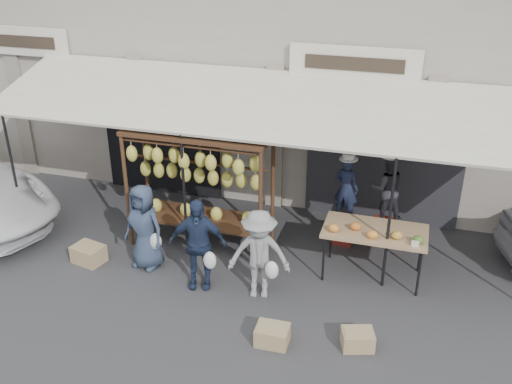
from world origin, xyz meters
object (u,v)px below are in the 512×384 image
customer_left (144,227)px  crate_near_b (358,339)px  crate_far (89,254)px  produce_table (375,233)px  customer_mid (198,244)px  banana_rack (198,168)px  crate_near_a (272,335)px  vendor_right (387,188)px  customer_right (259,255)px  vendor_left (346,189)px

customer_left → crate_near_b: size_ratio=3.46×
customer_left → crate_far: (-1.05, -0.19, -0.61)m
produce_table → customer_mid: size_ratio=1.07×
banana_rack → customer_left: 1.38m
produce_table → crate_near_b: 1.97m
banana_rack → crate_near_a: 3.33m
vendor_right → customer_right: (-1.75, -2.24, -0.37)m
produce_table → customer_mid: customer_mid is taller
vendor_right → crate_near_b: bearing=74.9°
vendor_right → crate_far: bearing=9.5°
customer_right → crate_near_b: size_ratio=3.42×
crate_far → banana_rack: bearing=33.1°
customer_right → crate_far: 3.23m
produce_table → crate_near_b: (0.01, -1.83, -0.73)m
banana_rack → crate_far: banana_rack is taller
customer_left → crate_far: size_ratio=2.93×
crate_near_a → crate_near_b: crate_near_a is taller
customer_left → vendor_left: bearing=40.9°
customer_right → crate_near_a: bearing=-76.2°
banana_rack → customer_mid: banana_rack is taller
customer_mid → crate_near_a: 1.98m
vendor_right → crate_far: 5.47m
vendor_left → vendor_right: (0.71, 0.19, 0.02)m
produce_table → customer_left: (-3.81, -0.76, -0.09)m
vendor_left → produce_table: bearing=136.2°
vendor_left → vendor_right: bearing=-151.0°
produce_table → crate_near_a: bearing=-119.2°
vendor_left → customer_mid: bearing=58.8°
customer_right → crate_far: size_ratio=2.89×
vendor_left → crate_far: bearing=38.9°
vendor_right → customer_left: vendor_right is taller
banana_rack → produce_table: banana_rack is taller
produce_table → vendor_left: bearing=122.3°
vendor_right → customer_mid: 3.60m
crate_far → vendor_right: bearing=23.7°
customer_right → crate_near_b: bearing=-37.0°
vendor_left → crate_far: vendor_left is taller
banana_rack → crate_near_a: size_ratio=5.53×
banana_rack → customer_left: banana_rack is taller
vendor_right → produce_table: bearing=72.8°
vendor_left → banana_rack: bearing=32.8°
vendor_left → crate_far: 4.75m
customer_right → crate_far: (-3.18, 0.08, -0.60)m
crate_near_b → crate_far: 4.95m
customer_mid → crate_far: size_ratio=3.01×
vendor_left → customer_mid: vendor_left is taller
crate_near_b → crate_far: crate_far is taller
customer_left → customer_right: bearing=4.3°
customer_mid → customer_right: bearing=-12.8°
customer_right → crate_near_a: customer_right is taller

